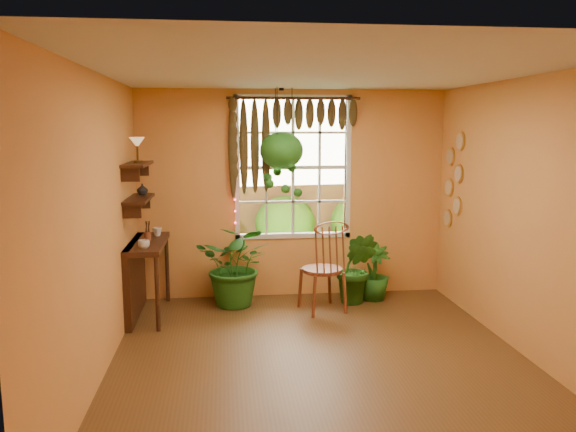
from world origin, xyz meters
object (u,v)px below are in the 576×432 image
at_px(potted_plant_mid, 356,268).
at_px(hanging_basket, 282,154).
at_px(windsor_chair, 324,281).
at_px(counter_ledge, 139,270).
at_px(potted_plant_left, 237,265).

bearing_deg(potted_plant_mid, hanging_basket, 163.72).
xyz_separation_m(windsor_chair, hanging_basket, (-0.45, 0.53, 1.50)).
bearing_deg(windsor_chair, potted_plant_mid, 12.87).
xyz_separation_m(counter_ledge, hanging_basket, (1.74, 0.44, 1.33)).
bearing_deg(potted_plant_left, potted_plant_mid, -3.45).
relative_size(potted_plant_mid, hanging_basket, 0.67).
xyz_separation_m(counter_ledge, windsor_chair, (2.19, -0.09, -0.18)).
bearing_deg(counter_ledge, potted_plant_mid, 3.71).
relative_size(windsor_chair, potted_plant_left, 1.25).
relative_size(potted_plant_left, potted_plant_mid, 1.13).
bearing_deg(windsor_chair, counter_ledge, 161.57).
bearing_deg(potted_plant_left, hanging_basket, 17.10).
distance_m(windsor_chair, potted_plant_mid, 0.54).
bearing_deg(hanging_basket, potted_plant_left, -162.90).
distance_m(windsor_chair, potted_plant_left, 1.10).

